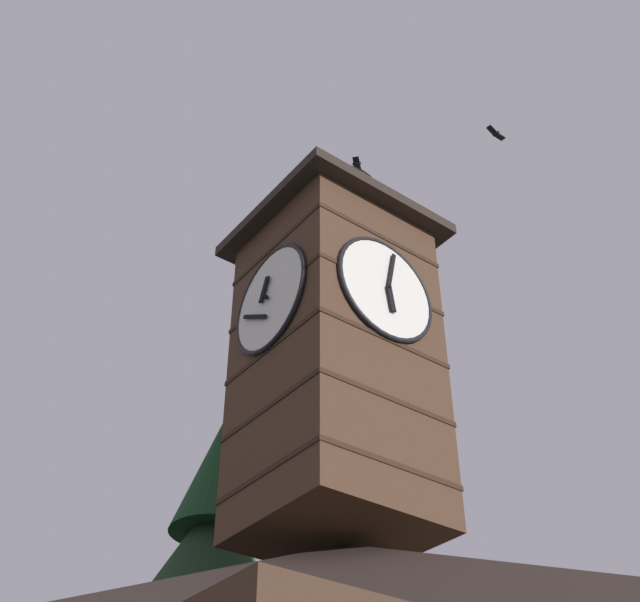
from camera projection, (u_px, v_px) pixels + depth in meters
clock_tower at (335, 341)px, 17.44m from camera, size 3.86×3.86×9.64m
flying_bird_high at (496, 134)px, 22.01m from camera, size 0.65×0.21×0.11m
flying_bird_low at (357, 164)px, 26.73m from camera, size 0.53×0.51×0.16m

